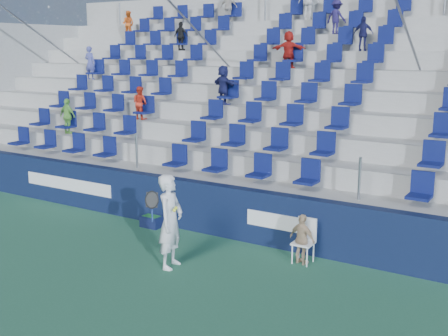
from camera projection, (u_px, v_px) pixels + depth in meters
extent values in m
plane|color=#2C6648|center=(136.00, 282.00, 10.48)|extent=(70.00, 70.00, 0.00)
cube|color=#0F1A3A|center=(225.00, 211.00, 12.97)|extent=(24.00, 0.30, 1.20)
cube|color=white|center=(68.00, 184.00, 15.42)|extent=(3.20, 0.02, 0.34)
cube|color=white|center=(280.00, 222.00, 12.05)|extent=(1.60, 0.02, 0.34)
cube|color=#A7A6A1|center=(237.00, 205.00, 13.44)|extent=(24.00, 0.85, 1.20)
cube|color=#A7A6A1|center=(255.00, 188.00, 14.10)|extent=(24.00, 0.85, 1.70)
cube|color=#A7A6A1|center=(270.00, 172.00, 14.75)|extent=(24.00, 0.85, 2.20)
cube|color=#A7A6A1|center=(285.00, 157.00, 15.40)|extent=(24.00, 0.85, 2.70)
cube|color=#A7A6A1|center=(298.00, 144.00, 16.05)|extent=(24.00, 0.85, 3.20)
cube|color=#A7A6A1|center=(310.00, 132.00, 16.71)|extent=(24.00, 0.85, 3.70)
cube|color=#A7A6A1|center=(322.00, 120.00, 17.36)|extent=(24.00, 0.85, 4.20)
cube|color=#A7A6A1|center=(332.00, 110.00, 18.01)|extent=(24.00, 0.85, 4.70)
cube|color=#A7A6A1|center=(342.00, 100.00, 18.66)|extent=(24.00, 0.85, 5.20)
cube|color=#A7A6A1|center=(350.00, 84.00, 19.12)|extent=(24.00, 0.50, 6.20)
cube|color=#A7A6A1|center=(22.00, 92.00, 21.99)|extent=(0.30, 7.65, 5.20)
cube|color=#0D1550|center=(238.00, 166.00, 13.24)|extent=(16.05, 0.50, 0.70)
cube|color=#0D1550|center=(255.00, 141.00, 13.84)|extent=(16.05, 0.50, 0.70)
cube|color=#0D1550|center=(271.00, 117.00, 14.44)|extent=(16.05, 0.50, 0.70)
cube|color=#0D1550|center=(286.00, 95.00, 15.04)|extent=(16.05, 0.50, 0.70)
cube|color=#0D1550|center=(300.00, 75.00, 15.64)|extent=(16.05, 0.50, 0.70)
cube|color=#0D1550|center=(313.00, 56.00, 16.24)|extent=(16.05, 0.50, 0.70)
cube|color=#0D1550|center=(325.00, 39.00, 16.84)|extent=(16.05, 0.50, 0.70)
cube|color=#0D1550|center=(336.00, 23.00, 17.44)|extent=(16.05, 0.50, 0.70)
cube|color=#0D1550|center=(346.00, 8.00, 18.04)|extent=(16.05, 0.50, 0.70)
cylinder|color=gray|center=(210.00, 46.00, 17.03)|extent=(0.06, 7.68, 4.55)
cylinder|color=gray|center=(412.00, 45.00, 13.92)|extent=(0.06, 7.68, 4.55)
cylinder|color=gray|center=(56.00, 46.00, 20.56)|extent=(0.06, 7.68, 4.55)
imported|color=white|center=(309.00, 2.00, 18.62)|extent=(0.72, 0.37, 1.18)
imported|color=#AC1C17|center=(289.00, 50.00, 16.55)|extent=(1.05, 0.64, 1.08)
imported|color=#1E1747|center=(336.00, 17.00, 17.35)|extent=(0.74, 0.53, 1.04)
imported|color=#40468E|center=(90.00, 63.00, 19.72)|extent=(0.45, 0.32, 1.15)
imported|color=#6FBA4A|center=(68.00, 116.00, 17.15)|extent=(0.64, 0.29, 1.09)
imported|color=navy|center=(223.00, 85.00, 15.98)|extent=(1.08, 0.66, 1.11)
imported|color=red|center=(140.00, 103.00, 16.63)|extent=(0.51, 0.41, 0.98)
imported|color=#171846|center=(363.00, 34.00, 16.15)|extent=(0.59, 0.31, 0.97)
imported|color=black|center=(181.00, 36.00, 19.52)|extent=(0.58, 0.26, 0.98)
imported|color=#E05C1A|center=(128.00, 24.00, 21.76)|extent=(0.56, 0.49, 0.99)
imported|color=#BAB2A7|center=(229.00, 7.00, 20.25)|extent=(0.66, 0.39, 1.06)
imported|color=silver|center=(170.00, 221.00, 11.04)|extent=(0.58, 0.77, 1.89)
cylinder|color=navy|center=(152.00, 215.00, 10.92)|extent=(0.03, 0.03, 0.28)
torus|color=black|center=(152.00, 200.00, 10.86)|extent=(0.30, 0.17, 0.28)
plane|color=#262626|center=(152.00, 200.00, 10.86)|extent=(0.30, 0.16, 0.29)
sphere|color=yellow|center=(174.00, 210.00, 10.67)|extent=(0.07, 0.07, 0.07)
sphere|color=yellow|center=(176.00, 208.00, 10.72)|extent=(0.07, 0.07, 0.07)
cube|color=white|center=(303.00, 243.00, 11.34)|extent=(0.41, 0.41, 0.04)
cube|color=white|center=(307.00, 229.00, 11.45)|extent=(0.40, 0.04, 0.50)
cylinder|color=white|center=(292.00, 254.00, 11.34)|extent=(0.03, 0.03, 0.40)
cylinder|color=white|center=(307.00, 257.00, 11.17)|extent=(0.03, 0.03, 0.40)
cylinder|color=white|center=(299.00, 250.00, 11.61)|extent=(0.03, 0.03, 0.40)
cylinder|color=white|center=(313.00, 253.00, 11.44)|extent=(0.03, 0.03, 0.40)
imported|color=tan|center=(302.00, 239.00, 11.28)|extent=(0.65, 0.39, 1.04)
cube|color=#10163B|center=(152.00, 221.00, 13.70)|extent=(0.50, 0.33, 0.27)
cube|color=#1E662D|center=(151.00, 219.00, 13.68)|extent=(0.41, 0.24, 0.16)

